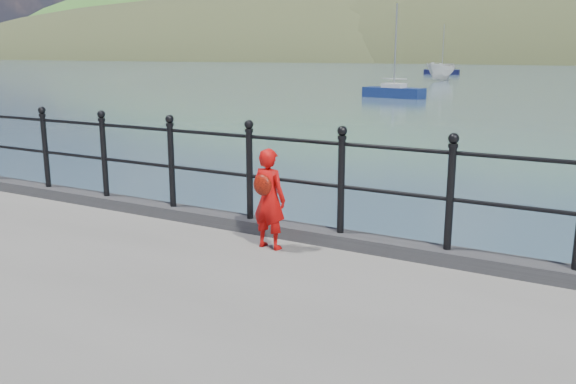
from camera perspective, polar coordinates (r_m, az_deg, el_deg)
The scene contains 7 objects.
ground at distance 7.63m, azimuth 1.05°, elevation -11.16°, with size 600.00×600.00×0.00m, color #2D4251.
kerb at distance 7.13m, azimuth 0.51°, elevation -3.68°, with size 60.00×0.30×0.15m, color #28282B.
railing at distance 6.95m, azimuth 0.52°, elevation 2.24°, with size 18.11×0.11×1.20m.
child at distance 6.63m, azimuth -1.82°, elevation -0.59°, with size 0.43×0.33×1.12m.
launch_white at distance 69.92m, azimuth 14.12°, elevation 10.88°, with size 1.98×5.27×2.04m, color silver.
sailboat_left at distance 89.77m, azimuth 14.19°, elevation 10.83°, with size 4.97×2.13×7.02m.
sailboat_port at distance 43.42m, azimuth 9.86°, elevation 9.13°, with size 4.47×2.05×6.49m.
Camera 1 is at (3.32, -6.12, 3.12)m, focal length 38.00 mm.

